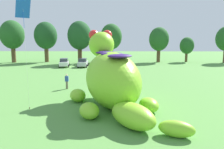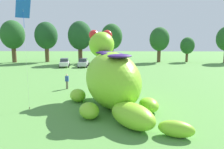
% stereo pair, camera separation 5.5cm
% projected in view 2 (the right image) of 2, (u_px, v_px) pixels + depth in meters
% --- Properties ---
extents(ground_plane, '(160.00, 160.00, 0.00)m').
position_uv_depth(ground_plane, '(124.00, 110.00, 17.64)').
color(ground_plane, '#568E42').
extents(giant_inflatable_creature, '(9.21, 11.60, 6.52)m').
position_uv_depth(giant_inflatable_creature, '(112.00, 79.00, 18.21)').
color(giant_inflatable_creature, '#8CD12D').
rests_on(giant_inflatable_creature, ground).
extents(car_white, '(2.43, 4.32, 1.72)m').
position_uv_depth(car_white, '(65.00, 63.00, 43.97)').
color(car_white, white).
rests_on(car_white, ground).
extents(car_silver, '(2.03, 4.14, 1.72)m').
position_uv_depth(car_silver, '(83.00, 63.00, 43.95)').
color(car_silver, '#B7BABF').
rests_on(car_silver, ground).
extents(car_orange, '(2.37, 4.30, 1.72)m').
position_uv_depth(car_orange, '(106.00, 63.00, 43.83)').
color(car_orange, orange).
rests_on(car_orange, ground).
extents(tree_far_left, '(5.58, 5.58, 9.90)m').
position_uv_depth(tree_far_left, '(13.00, 35.00, 51.33)').
color(tree_far_left, brown).
rests_on(tree_far_left, ground).
extents(tree_left, '(5.42, 5.42, 9.62)m').
position_uv_depth(tree_left, '(46.00, 36.00, 52.32)').
color(tree_left, brown).
rests_on(tree_left, ground).
extents(tree_mid_left, '(5.40, 5.40, 9.58)m').
position_uv_depth(tree_mid_left, '(80.00, 36.00, 49.47)').
color(tree_mid_left, brown).
rests_on(tree_mid_left, ground).
extents(tree_centre_left, '(5.18, 5.18, 9.20)m').
position_uv_depth(tree_centre_left, '(112.00, 37.00, 52.79)').
color(tree_centre_left, brown).
rests_on(tree_centre_left, ground).
extents(tree_centre, '(4.70, 4.70, 8.33)m').
position_uv_depth(tree_centre, '(159.00, 39.00, 52.02)').
color(tree_centre, brown).
rests_on(tree_centre, ground).
extents(tree_centre_right, '(3.37, 3.37, 5.99)m').
position_uv_depth(tree_centre_right, '(187.00, 46.00, 52.68)').
color(tree_centre_right, brown).
rests_on(tree_centre_right, ground).
extents(spectator_near_inflatable, '(0.38, 0.26, 1.71)m').
position_uv_depth(spectator_near_inflatable, '(124.00, 68.00, 36.48)').
color(spectator_near_inflatable, '#2D334C').
rests_on(spectator_near_inflatable, ground).
extents(spectator_mid_field, '(0.38, 0.26, 1.71)m').
position_uv_depth(spectator_mid_field, '(112.00, 78.00, 27.01)').
color(spectator_mid_field, black).
rests_on(spectator_mid_field, ground).
extents(spectator_by_cars, '(0.38, 0.26, 1.71)m').
position_uv_depth(spectator_by_cars, '(67.00, 82.00, 24.79)').
color(spectator_by_cars, '#726656').
rests_on(spectator_by_cars, ground).
extents(spectator_wandering, '(0.38, 0.26, 1.71)m').
position_uv_depth(spectator_wandering, '(112.00, 67.00, 36.96)').
color(spectator_wandering, black).
rests_on(spectator_wandering, ground).
extents(tethered_flying_kite, '(1.13, 1.13, 8.72)m').
position_uv_depth(tethered_flying_kite, '(23.00, 10.00, 16.57)').
color(tethered_flying_kite, brown).
rests_on(tethered_flying_kite, ground).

